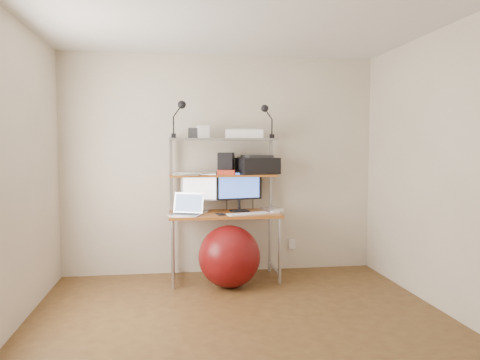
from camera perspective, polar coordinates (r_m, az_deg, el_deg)
The scene contains 20 objects.
room at distance 3.63m, azimuth 0.58°, elevation 0.82°, with size 3.60×3.60×3.60m.
computer_desk at distance 5.14m, azimuth -2.00°, elevation -1.54°, with size 1.20×0.60×1.57m.
wall_outlet at distance 5.67m, azimuth 6.35°, elevation -7.74°, with size 0.08×0.01×0.12m, color white.
monitor_silver at distance 5.19m, azimuth -4.93°, elevation -1.12°, with size 0.41×0.19×0.47m.
monitor_black at distance 5.19m, azimuth -0.10°, elevation -0.93°, with size 0.52×0.18×0.53m.
laptop at distance 4.98m, azimuth -6.45°, elevation -3.67°, with size 0.41×0.37×0.29m.
keyboard at distance 4.97m, azimuth 1.03°, elevation -4.15°, with size 0.46×0.13×0.01m, color white.
mouse at distance 5.08m, azimuth 4.31°, elevation -3.92°, with size 0.09×0.06×0.03m, color white.
mac_mini at distance 5.25m, azimuth 3.89°, elevation -3.59°, with size 0.20×0.20×0.04m, color silver.
phone at distance 4.95m, azimuth -2.39°, elevation -4.19°, with size 0.07×0.14×0.01m, color black.
printer at distance 5.27m, azimuth 2.09°, elevation 1.82°, with size 0.51×0.41×0.21m.
nas_cube at distance 5.21m, azimuth -1.72°, elevation 2.03°, with size 0.17×0.17×0.24m, color black.
red_box at distance 5.11m, azimuth -1.67°, elevation 0.93°, with size 0.19×0.13×0.05m, color red.
scanner at distance 5.23m, azimuth 0.47°, elevation 5.66°, with size 0.44×0.31×0.11m.
box_white at distance 5.14m, azimuth -4.52°, elevation 5.87°, with size 0.12×0.10×0.14m, color white.
box_grey at distance 5.18m, azimuth -5.67°, elevation 5.70°, with size 0.11×0.11×0.11m, color #2B2B2D.
clip_lamp_left at distance 5.08m, azimuth -7.32°, elevation 8.37°, with size 0.16×0.09×0.40m.
clip_lamp_right at distance 5.20m, azimuth 3.22°, elevation 8.06°, with size 0.15×0.08×0.37m.
exercise_ball at distance 4.91m, azimuth -1.30°, elevation -9.30°, with size 0.64×0.64×0.64m, color #690B0C.
paper_stack at distance 5.16m, azimuth -6.40°, elevation 0.77°, with size 0.38×0.40×0.02m.
Camera 1 is at (-0.56, -3.58, 1.45)m, focal length 35.00 mm.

